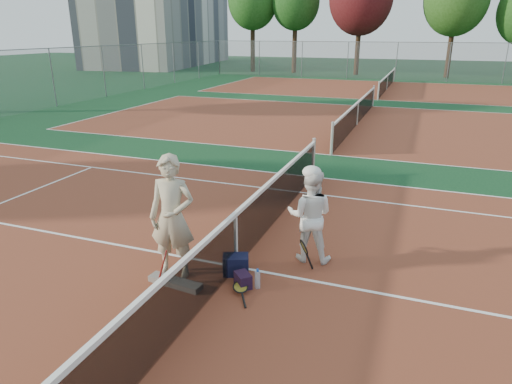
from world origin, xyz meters
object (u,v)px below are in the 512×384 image
(racket_red, at_px, (165,268))
(sports_bag_purple, at_px, (243,280))
(racket_black_held, at_px, (304,255))
(racket_spare, at_px, (240,289))
(player_b, at_px, (310,216))
(water_bottle, at_px, (258,280))
(sports_bag_navy, at_px, (236,265))
(player_a, at_px, (172,217))
(net_main, at_px, (236,240))

(racket_red, xyz_separation_m, sports_bag_purple, (1.19, 0.35, -0.17))
(sports_bag_purple, bearing_deg, racket_black_held, 47.87)
(racket_spare, bearing_deg, racket_black_held, -68.01)
(racket_red, relative_size, sports_bag_purple, 1.99)
(player_b, distance_m, water_bottle, 1.51)
(racket_black_held, bearing_deg, racket_red, -5.41)
(player_b, relative_size, water_bottle, 5.52)
(water_bottle, bearing_deg, player_b, 67.93)
(racket_red, distance_m, sports_bag_purple, 1.25)
(player_b, height_order, sports_bag_navy, player_b)
(racket_black_held, bearing_deg, water_bottle, 19.44)
(player_a, distance_m, player_b, 2.35)
(player_a, distance_m, racket_spare, 1.57)
(racket_spare, relative_size, sports_bag_navy, 1.41)
(sports_bag_navy, distance_m, sports_bag_purple, 0.44)
(sports_bag_navy, bearing_deg, player_b, 43.39)
(racket_spare, distance_m, sports_bag_navy, 0.59)
(racket_black_held, height_order, racket_spare, racket_black_held)
(player_a, bearing_deg, player_b, 24.95)
(racket_black_held, distance_m, racket_spare, 1.26)
(player_b, xyz_separation_m, sports_bag_navy, (-1.00, -0.95, -0.66))
(net_main, distance_m, sports_bag_navy, 0.41)
(net_main, relative_size, racket_spare, 18.38)
(racket_spare, height_order, sports_bag_purple, sports_bag_purple)
(player_b, distance_m, racket_black_held, 0.71)
(player_b, relative_size, racket_red, 2.84)
(player_b, bearing_deg, sports_bag_purple, 54.01)
(racket_black_held, relative_size, sports_bag_navy, 1.34)
(water_bottle, bearing_deg, sports_bag_purple, -169.38)
(water_bottle, bearing_deg, racket_black_held, 56.35)
(player_a, distance_m, water_bottle, 1.68)
(racket_spare, bearing_deg, racket_red, 67.78)
(player_a, relative_size, water_bottle, 6.85)
(sports_bag_navy, bearing_deg, racket_red, -142.88)
(racket_black_held, bearing_deg, net_main, -22.42)
(player_b, bearing_deg, net_main, 27.88)
(player_a, xyz_separation_m, player_b, (1.94, 1.31, -0.20))
(player_a, bearing_deg, net_main, 24.58)
(player_a, relative_size, player_b, 1.24)
(racket_red, relative_size, racket_spare, 0.98)
(sports_bag_navy, xyz_separation_m, water_bottle, (0.50, -0.30, -0.02))
(racket_red, xyz_separation_m, racket_black_held, (1.95, 1.19, -0.01))
(sports_bag_purple, bearing_deg, net_main, 122.33)
(player_b, height_order, racket_black_held, player_b)
(racket_red, bearing_deg, player_b, 16.04)
(sports_bag_purple, relative_size, water_bottle, 0.98)
(player_b, bearing_deg, water_bottle, 61.60)
(player_b, bearing_deg, racket_red, 34.20)
(racket_red, relative_size, water_bottle, 1.95)
(player_b, xyz_separation_m, water_bottle, (-0.51, -1.25, -0.68))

